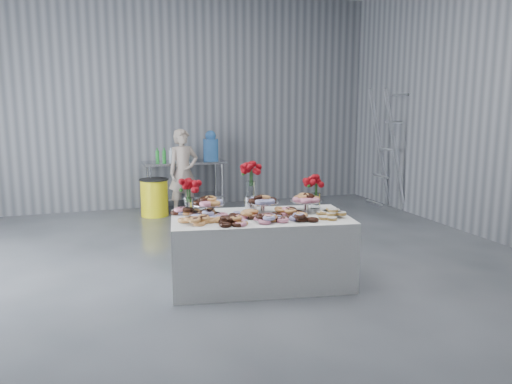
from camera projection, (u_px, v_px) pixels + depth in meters
ground at (236, 286)px, 5.41m from camera, size 9.00×9.00×0.00m
room_walls at (206, 33)px, 4.93m from camera, size 8.04×9.04×4.02m
display_table at (260, 250)px, 5.45m from camera, size 2.04×1.30×0.75m
prep_table at (185, 176)px, 9.20m from camera, size 1.50×0.60×0.90m
donut_mounds at (262, 213)px, 5.33m from camera, size 1.91×1.08×0.09m
cake_stand_left at (208, 202)px, 5.42m from camera, size 0.36×0.36×0.17m
cake_stand_mid at (262, 201)px, 5.51m from camera, size 0.36×0.36×0.17m
cake_stand_right at (306, 199)px, 5.59m from camera, size 0.36×0.36×0.17m
danish_pile at (332, 212)px, 5.34m from camera, size 0.48×0.48×0.11m
bouquet_left at (189, 187)px, 5.45m from camera, size 0.26×0.26×0.42m
bouquet_right at (316, 183)px, 5.73m from camera, size 0.26×0.26×0.42m
bouquet_center at (251, 177)px, 5.65m from camera, size 0.26×0.26×0.57m
water_jug at (211, 147)px, 9.26m from camera, size 0.28×0.28×0.55m
drink_bottles at (168, 155)px, 8.93m from camera, size 0.54×0.08×0.27m
person at (183, 172)px, 8.74m from camera, size 0.62×0.48×1.51m
trash_barrel at (154, 197)px, 8.72m from camera, size 0.51×0.51×0.65m
stepladder at (387, 149)px, 9.14m from camera, size 0.74×0.55×2.23m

